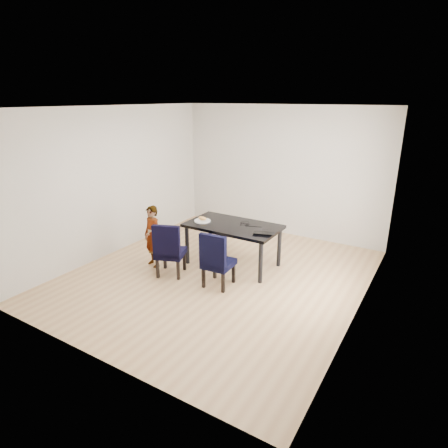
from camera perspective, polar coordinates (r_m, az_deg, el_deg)
The scene contains 14 objects.
floor at distance 6.34m, azimuth -0.94°, elevation -7.84°, with size 4.50×5.00×0.01m, color tan.
ceiling at distance 5.67m, azimuth -1.10°, elevation 17.47°, with size 4.50×5.00×0.01m, color white.
wall_back at distance 8.04m, azimuth 8.62°, elevation 7.94°, with size 4.50×0.01×2.70m, color beige.
wall_front at distance 4.07m, azimuth -20.17°, elevation -3.86°, with size 4.50×0.01×2.70m, color white.
wall_left at distance 7.28m, azimuth -16.32°, elevation 6.27°, with size 0.01×5.00×2.70m, color silver.
wall_right at distance 5.08m, azimuth 21.08°, elevation 0.47°, with size 0.01×5.00×2.70m, color white.
dining_table at distance 6.57m, azimuth 1.36°, elevation -3.20°, with size 1.60×0.90×0.75m, color black.
chair_left at distance 6.26m, azimuth -8.15°, elevation -3.70°, with size 0.44×0.46×0.92m, color black.
chair_right at distance 5.83m, azimuth -0.82°, elevation -5.32°, with size 0.43×0.45×0.91m, color black.
child at distance 6.60m, azimuth -10.83°, elevation -1.87°, with size 0.40×0.26×1.09m, color #E34913.
plate at distance 6.62m, azimuth -3.32°, elevation 0.49°, with size 0.29×0.29×0.02m, color silver.
sandwich at distance 6.63m, azimuth -3.32°, elevation 0.87°, with size 0.16×0.08×0.07m, color #C89147.
laptop at distance 6.07m, azimuth 6.17°, elevation -1.28°, with size 0.36×0.23×0.03m, color black.
cable_tangle at distance 6.42m, azimuth 3.12°, elevation -0.16°, with size 0.14×0.14×0.01m, color black.
Camera 1 is at (3.02, -4.79, 2.84)m, focal length 30.00 mm.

